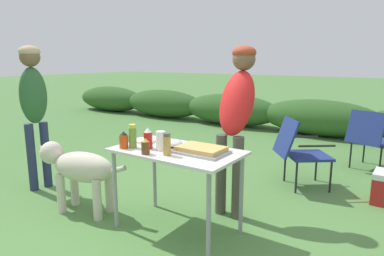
{
  "coord_description": "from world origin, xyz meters",
  "views": [
    {
      "loc": [
        1.71,
        -2.27,
        1.5
      ],
      "look_at": [
        -0.01,
        0.25,
        0.89
      ],
      "focal_mm": 32.0,
      "sensor_mm": 36.0,
      "label": 1
    }
  ],
  "objects_px": {
    "ketchup_bottle": "(148,139)",
    "standing_person_in_red_jacket": "(34,99)",
    "spice_jar": "(167,144)",
    "camp_chair_green_behind_table": "(370,137)",
    "folding_table": "(177,159)",
    "hot_sauce_bottle": "(124,140)",
    "relish_jar": "(133,136)",
    "standing_person_in_navy_coat": "(237,109)",
    "beer_bottle": "(145,147)",
    "camp_chair_near_hedge": "(299,149)",
    "dog": "(78,168)",
    "plate_stack": "(145,141)",
    "mixing_bowl": "(172,143)",
    "paper_cup_stack": "(161,141)",
    "food_tray": "(201,150)"
  },
  "relations": [
    {
      "from": "paper_cup_stack",
      "to": "hot_sauce_bottle",
      "type": "bearing_deg",
      "value": -157.29
    },
    {
      "from": "dog",
      "to": "camp_chair_near_hedge",
      "type": "xyz_separation_m",
      "value": [
        1.59,
        1.9,
        0.02
      ]
    },
    {
      "from": "paper_cup_stack",
      "to": "standing_person_in_red_jacket",
      "type": "xyz_separation_m",
      "value": [
        -1.83,
        -0.01,
        0.24
      ]
    },
    {
      "from": "paper_cup_stack",
      "to": "relish_jar",
      "type": "xyz_separation_m",
      "value": [
        -0.26,
        -0.07,
        0.02
      ]
    },
    {
      "from": "food_tray",
      "to": "mixing_bowl",
      "type": "xyz_separation_m",
      "value": [
        -0.33,
        0.04,
        0.01
      ]
    },
    {
      "from": "paper_cup_stack",
      "to": "standing_person_in_red_jacket",
      "type": "bearing_deg",
      "value": -179.54
    },
    {
      "from": "folding_table",
      "to": "plate_stack",
      "type": "distance_m",
      "value": 0.44
    },
    {
      "from": "beer_bottle",
      "to": "ketchup_bottle",
      "type": "distance_m",
      "value": 0.19
    },
    {
      "from": "food_tray",
      "to": "standing_person_in_red_jacket",
      "type": "xyz_separation_m",
      "value": [
        -2.17,
        -0.13,
        0.3
      ]
    },
    {
      "from": "hot_sauce_bottle",
      "to": "folding_table",
      "type": "bearing_deg",
      "value": 27.03
    },
    {
      "from": "mixing_bowl",
      "to": "camp_chair_near_hedge",
      "type": "bearing_deg",
      "value": 67.62
    },
    {
      "from": "standing_person_in_red_jacket",
      "to": "dog",
      "type": "xyz_separation_m",
      "value": [
        0.9,
        -0.14,
        -0.61
      ]
    },
    {
      "from": "paper_cup_stack",
      "to": "standing_person_in_navy_coat",
      "type": "relative_size",
      "value": 0.1
    },
    {
      "from": "food_tray",
      "to": "mixing_bowl",
      "type": "relative_size",
      "value": 2.36
    },
    {
      "from": "standing_person_in_navy_coat",
      "to": "folding_table",
      "type": "bearing_deg",
      "value": -109.25
    },
    {
      "from": "spice_jar",
      "to": "standing_person_in_red_jacket",
      "type": "distance_m",
      "value": 1.99
    },
    {
      "from": "dog",
      "to": "paper_cup_stack",
      "type": "bearing_deg",
      "value": -92.72
    },
    {
      "from": "food_tray",
      "to": "plate_stack",
      "type": "height_order",
      "value": "food_tray"
    },
    {
      "from": "beer_bottle",
      "to": "spice_jar",
      "type": "height_order",
      "value": "spice_jar"
    },
    {
      "from": "food_tray",
      "to": "camp_chair_green_behind_table",
      "type": "distance_m",
      "value": 2.97
    },
    {
      "from": "folding_table",
      "to": "plate_stack",
      "type": "bearing_deg",
      "value": 170.91
    },
    {
      "from": "mixing_bowl",
      "to": "paper_cup_stack",
      "type": "height_order",
      "value": "paper_cup_stack"
    },
    {
      "from": "camp_chair_green_behind_table",
      "to": "camp_chair_near_hedge",
      "type": "xyz_separation_m",
      "value": [
        -0.6,
        -1.18,
        0.0
      ]
    },
    {
      "from": "ketchup_bottle",
      "to": "standing_person_in_navy_coat",
      "type": "relative_size",
      "value": 0.11
    },
    {
      "from": "folding_table",
      "to": "paper_cup_stack",
      "type": "distance_m",
      "value": 0.21
    },
    {
      "from": "standing_person_in_navy_coat",
      "to": "plate_stack",
      "type": "bearing_deg",
      "value": -137.97
    },
    {
      "from": "beer_bottle",
      "to": "camp_chair_near_hedge",
      "type": "distance_m",
      "value": 2.06
    },
    {
      "from": "food_tray",
      "to": "camp_chair_near_hedge",
      "type": "distance_m",
      "value": 1.69
    },
    {
      "from": "ketchup_bottle",
      "to": "dog",
      "type": "distance_m",
      "value": 0.9
    },
    {
      "from": "folding_table",
      "to": "standing_person_in_navy_coat",
      "type": "xyz_separation_m",
      "value": [
        0.24,
        0.64,
        0.38
      ]
    },
    {
      "from": "paper_cup_stack",
      "to": "beer_bottle",
      "type": "relative_size",
      "value": 1.23
    },
    {
      "from": "beer_bottle",
      "to": "paper_cup_stack",
      "type": "bearing_deg",
      "value": 81.55
    },
    {
      "from": "beer_bottle",
      "to": "hot_sauce_bottle",
      "type": "distance_m",
      "value": 0.29
    },
    {
      "from": "folding_table",
      "to": "hot_sauce_bottle",
      "type": "xyz_separation_m",
      "value": [
        -0.42,
        -0.21,
        0.15
      ]
    },
    {
      "from": "folding_table",
      "to": "plate_stack",
      "type": "relative_size",
      "value": 5.39
    },
    {
      "from": "food_tray",
      "to": "dog",
      "type": "distance_m",
      "value": 1.33
    },
    {
      "from": "hot_sauce_bottle",
      "to": "camp_chair_near_hedge",
      "type": "distance_m",
      "value": 2.14
    },
    {
      "from": "folding_table",
      "to": "plate_stack",
      "type": "xyz_separation_m",
      "value": [
        -0.42,
        0.07,
        0.09
      ]
    },
    {
      "from": "ketchup_bottle",
      "to": "food_tray",
      "type": "bearing_deg",
      "value": 15.65
    },
    {
      "from": "spice_jar",
      "to": "camp_chair_green_behind_table",
      "type": "distance_m",
      "value": 3.24
    },
    {
      "from": "relish_jar",
      "to": "standing_person_in_navy_coat",
      "type": "distance_m",
      "value": 1.02
    },
    {
      "from": "paper_cup_stack",
      "to": "hot_sauce_bottle",
      "type": "relative_size",
      "value": 1.09
    },
    {
      "from": "ketchup_bottle",
      "to": "plate_stack",
      "type": "bearing_deg",
      "value": 138.34
    },
    {
      "from": "mixing_bowl",
      "to": "ketchup_bottle",
      "type": "xyz_separation_m",
      "value": [
        -0.13,
        -0.17,
        0.05
      ]
    },
    {
      "from": "camp_chair_green_behind_table",
      "to": "standing_person_in_navy_coat",
      "type": "bearing_deg",
      "value": -95.6
    },
    {
      "from": "ketchup_bottle",
      "to": "beer_bottle",
      "type": "bearing_deg",
      "value": -55.17
    },
    {
      "from": "standing_person_in_navy_coat",
      "to": "standing_person_in_red_jacket",
      "type": "height_order",
      "value": "standing_person_in_red_jacket"
    },
    {
      "from": "paper_cup_stack",
      "to": "food_tray",
      "type": "bearing_deg",
      "value": 19.21
    },
    {
      "from": "ketchup_bottle",
      "to": "standing_person_in_red_jacket",
      "type": "bearing_deg",
      "value": -179.96
    },
    {
      "from": "plate_stack",
      "to": "dog",
      "type": "relative_size",
      "value": 0.19
    }
  ]
}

